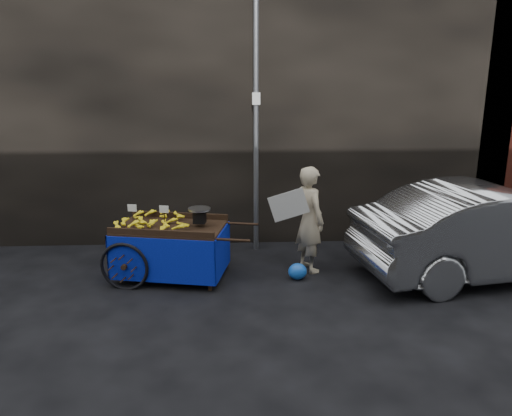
{
  "coord_description": "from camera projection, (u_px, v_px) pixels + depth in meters",
  "views": [
    {
      "loc": [
        -0.07,
        -6.39,
        2.77
      ],
      "look_at": [
        0.26,
        0.5,
        0.9
      ],
      "focal_mm": 35.0,
      "sensor_mm": 36.0,
      "label": 1
    }
  ],
  "objects": [
    {
      "name": "banana_cart",
      "position": [
        167.0,
        231.0,
        6.85
      ],
      "size": [
        2.13,
        1.26,
        1.08
      ],
      "rotation": [
        0.0,
        0.0,
        -0.2
      ],
      "color": "black",
      "rests_on": "ground"
    },
    {
      "name": "building_wall",
      "position": [
        258.0,
        89.0,
        8.76
      ],
      "size": [
        13.5,
        2.0,
        5.0
      ],
      "color": "black",
      "rests_on": "ground"
    },
    {
      "name": "street_pole",
      "position": [
        256.0,
        125.0,
        7.63
      ],
      "size": [
        0.12,
        0.1,
        4.0
      ],
      "color": "slate",
      "rests_on": "ground"
    },
    {
      "name": "ground",
      "position": [
        239.0,
        281.0,
        6.88
      ],
      "size": [
        80.0,
        80.0,
        0.0
      ],
      "primitive_type": "plane",
      "color": "black",
      "rests_on": "ground"
    },
    {
      "name": "plastic_bag",
      "position": [
        297.0,
        271.0,
        6.9
      ],
      "size": [
        0.26,
        0.21,
        0.23
      ],
      "primitive_type": "ellipsoid",
      "color": "blue",
      "rests_on": "ground"
    },
    {
      "name": "parked_car",
      "position": [
        496.0,
        231.0,
        6.94
      ],
      "size": [
        4.11,
        2.03,
        1.3
      ],
      "primitive_type": "imported",
      "rotation": [
        0.0,
        0.0,
        1.74
      ],
      "color": "#ABAEB3",
      "rests_on": "ground"
    },
    {
      "name": "vendor",
      "position": [
        309.0,
        219.0,
        7.08
      ],
      "size": [
        0.9,
        0.66,
        1.53
      ],
      "rotation": [
        0.0,
        0.0,
        2.0
      ],
      "color": "#BBAB8B",
      "rests_on": "ground"
    }
  ]
}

